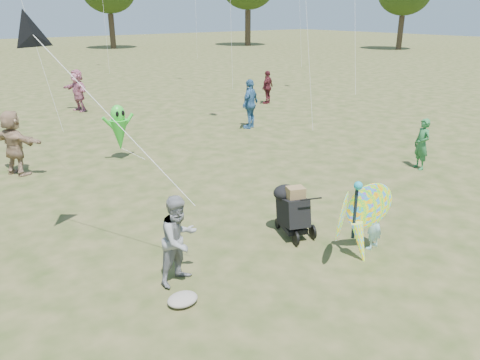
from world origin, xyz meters
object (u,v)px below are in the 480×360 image
crowd_c (250,104)px  crowd_j (78,90)px  adult_man (179,240)px  crowd_f (422,144)px  crowd_h (268,87)px  jogging_stroller (292,208)px  child_girl (374,222)px  crowd_d (14,143)px  alien_kite (119,130)px  butterfly_kite (358,221)px

crowd_c → crowd_j: crowd_c is taller
adult_man → crowd_f: bearing=-7.7°
crowd_h → jogging_stroller: (-9.16, -11.32, -0.20)m
child_girl → crowd_j: size_ratio=0.59×
crowd_d → alien_kite: size_ratio=1.06×
crowd_j → butterfly_kite: bearing=-12.3°
crowd_h → crowd_f: bearing=52.0°
alien_kite → butterfly_kite: bearing=-84.2°
alien_kite → crowd_j: bearing=78.6°
crowd_c → jogging_stroller: size_ratio=1.69×
crowd_h → jogging_stroller: 14.56m
adult_man → child_girl: bearing=-33.6°
crowd_f → butterfly_kite: size_ratio=0.86×
adult_man → crowd_f: size_ratio=1.05×
child_girl → alien_kite: 8.53m
child_girl → jogging_stroller: 1.65m
crowd_c → crowd_f: (0.77, -7.00, -0.21)m
child_girl → adult_man: bearing=-27.6°
crowd_c → jogging_stroller: (-5.24, -7.84, -0.35)m
adult_man → jogging_stroller: bearing=-11.6°
crowd_j → crowd_f: bearing=9.4°
adult_man → crowd_j: size_ratio=0.83×
butterfly_kite → crowd_d: bearing=112.6°
crowd_d → crowd_f: (9.49, -6.72, -0.17)m
crowd_h → butterfly_kite: 15.56m
child_girl → adult_man: 3.82m
child_girl → jogging_stroller: child_girl is taller
crowd_j → jogging_stroller: bearing=-13.6°
crowd_f → butterfly_kite: bearing=-46.4°
child_girl → crowd_f: bearing=-164.4°
adult_man → jogging_stroller: 2.72m
jogging_stroller → child_girl: bearing=-35.6°
crowd_d → child_girl: bearing=-178.9°
crowd_f → adult_man: bearing=-62.0°
adult_man → jogging_stroller: size_ratio=1.38×
crowd_h → crowd_c: bearing=20.3°
adult_man → crowd_d: 7.70m
adult_man → crowd_c: crowd_c is taller
jogging_stroller → butterfly_kite: size_ratio=0.65×
jogging_stroller → crowd_c: bearing=78.4°
crowd_c → alien_kite: size_ratio=1.10×
child_girl → alien_kite: bearing=-88.0°
adult_man → crowd_d: crowd_d is taller
child_girl → butterfly_kite: butterfly_kite is taller
adult_man → crowd_h: 16.48m
crowd_c → jogging_stroller: 9.43m
crowd_d → jogging_stroller: size_ratio=1.62×
crowd_h → crowd_j: size_ratio=0.85×
adult_man → crowd_j: crowd_j is taller
crowd_c → crowd_f: size_ratio=1.28×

